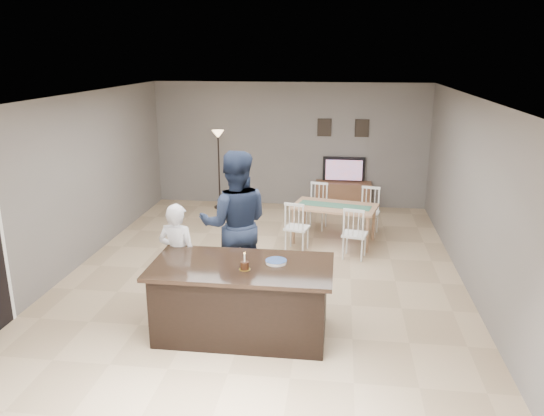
# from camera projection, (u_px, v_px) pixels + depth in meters

# --- Properties ---
(floor) EXTENTS (8.00, 8.00, 0.00)m
(floor) POSITION_uv_depth(u_px,v_px,m) (264.00, 274.00, 8.21)
(floor) COLOR tan
(floor) RESTS_ON ground
(room_shell) EXTENTS (8.00, 8.00, 8.00)m
(room_shell) POSITION_uv_depth(u_px,v_px,m) (263.00, 168.00, 7.73)
(room_shell) COLOR slate
(room_shell) RESTS_ON floor
(kitchen_island) EXTENTS (2.15, 1.10, 0.90)m
(kitchen_island) POSITION_uv_depth(u_px,v_px,m) (242.00, 299.00, 6.37)
(kitchen_island) COLOR black
(kitchen_island) RESTS_ON floor
(tv_console) EXTENTS (1.20, 0.40, 0.60)m
(tv_console) POSITION_uv_depth(u_px,v_px,m) (343.00, 196.00, 11.56)
(tv_console) COLOR brown
(tv_console) RESTS_ON floor
(television) EXTENTS (0.91, 0.12, 0.53)m
(television) POSITION_uv_depth(u_px,v_px,m) (344.00, 170.00, 11.47)
(television) COLOR black
(television) RESTS_ON tv_console
(tv_screen_glow) EXTENTS (0.78, 0.00, 0.78)m
(tv_screen_glow) POSITION_uv_depth(u_px,v_px,m) (344.00, 170.00, 11.39)
(tv_screen_glow) COLOR #DB4A18
(tv_screen_glow) RESTS_ON tv_console
(picture_frames) EXTENTS (1.10, 0.02, 0.38)m
(picture_frames) POSITION_uv_depth(u_px,v_px,m) (343.00, 128.00, 11.35)
(picture_frames) COLOR black
(picture_frames) RESTS_ON room_shell
(woman) EXTENTS (0.59, 0.44, 1.46)m
(woman) POSITION_uv_depth(u_px,v_px,m) (178.00, 257.00, 6.93)
(woman) COLOR silver
(woman) RESTS_ON floor
(man) EXTENTS (1.12, 0.95, 2.06)m
(man) POSITION_uv_depth(u_px,v_px,m) (235.00, 224.00, 7.31)
(man) COLOR #192238
(man) RESTS_ON floor
(birthday_cake) EXTENTS (0.13, 0.13, 0.21)m
(birthday_cake) POSITION_uv_depth(u_px,v_px,m) (245.00, 265.00, 6.09)
(birthday_cake) COLOR gold
(birthday_cake) RESTS_ON kitchen_island
(plate_stack) EXTENTS (0.25, 0.25, 0.04)m
(plate_stack) POSITION_uv_depth(u_px,v_px,m) (276.00, 262.00, 6.28)
(plate_stack) COLOR white
(plate_stack) RESTS_ON kitchen_island
(dining_table) EXTENTS (1.71, 1.90, 0.89)m
(dining_table) POSITION_uv_depth(u_px,v_px,m) (334.00, 212.00, 9.46)
(dining_table) COLOR #A57959
(dining_table) RESTS_ON floor
(floor_lamp) EXTENTS (0.26, 0.26, 1.71)m
(floor_lamp) POSITION_uv_depth(u_px,v_px,m) (218.00, 148.00, 11.36)
(floor_lamp) COLOR black
(floor_lamp) RESTS_ON floor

